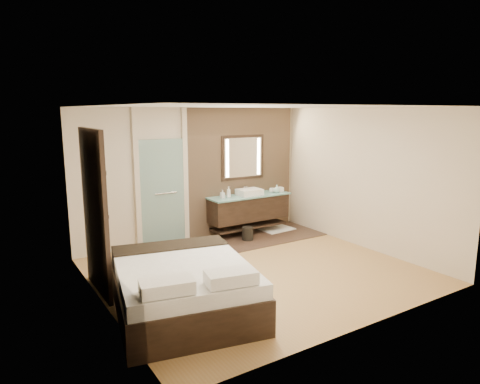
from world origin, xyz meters
TOP-DOWN VIEW (x-y plane):
  - floor at (0.00, 0.00)m, footprint 5.00×5.00m
  - tile_strip at (0.60, 1.60)m, footprint 3.80×1.30m
  - stone_wall at (1.10, 2.21)m, footprint 2.60×0.08m
  - vanity at (1.10, 1.92)m, footprint 1.85×0.55m
  - mirror_unit at (1.10, 2.16)m, footprint 1.06×0.04m
  - frosted_door at (-0.75, 2.20)m, footprint 1.10×0.12m
  - shoji_partition at (-2.43, 0.60)m, footprint 0.06×1.20m
  - bed at (-1.65, -0.66)m, footprint 2.10×2.44m
  - bath_mat at (1.81, 1.83)m, footprint 0.75×0.54m
  - waste_bin at (0.81, 1.53)m, footprint 0.27×0.27m
  - tissue_box at (1.89, 1.86)m, footprint 0.13×0.13m
  - soap_bottle_a at (0.59, 1.92)m, footprint 0.09×0.09m
  - soap_bottle_b at (0.44, 1.91)m, footprint 0.08×0.08m
  - soap_bottle_c at (1.78, 1.83)m, footprint 0.15×0.15m
  - cup at (1.71, 1.91)m, footprint 0.14×0.14m

SIDE VIEW (x-z plane):
  - floor at x=0.00m, z-range 0.00..0.00m
  - tile_strip at x=0.60m, z-range 0.00..0.01m
  - bath_mat at x=1.81m, z-range 0.01..0.03m
  - waste_bin at x=0.81m, z-range 0.00..0.29m
  - bed at x=-1.65m, z-range -0.07..0.75m
  - vanity at x=1.10m, z-range 0.14..1.02m
  - cup at x=1.71m, z-range 0.86..0.96m
  - tissue_box at x=1.89m, z-range 0.86..0.97m
  - soap_bottle_c at x=1.78m, z-range 0.86..1.03m
  - soap_bottle_b at x=0.44m, z-range 0.86..1.04m
  - soap_bottle_a at x=0.59m, z-range 0.86..1.09m
  - frosted_door at x=-0.75m, z-range -0.21..2.49m
  - shoji_partition at x=-2.43m, z-range 0.01..2.41m
  - stone_wall at x=1.10m, z-range 0.00..2.70m
  - mirror_unit at x=1.10m, z-range 1.17..2.13m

